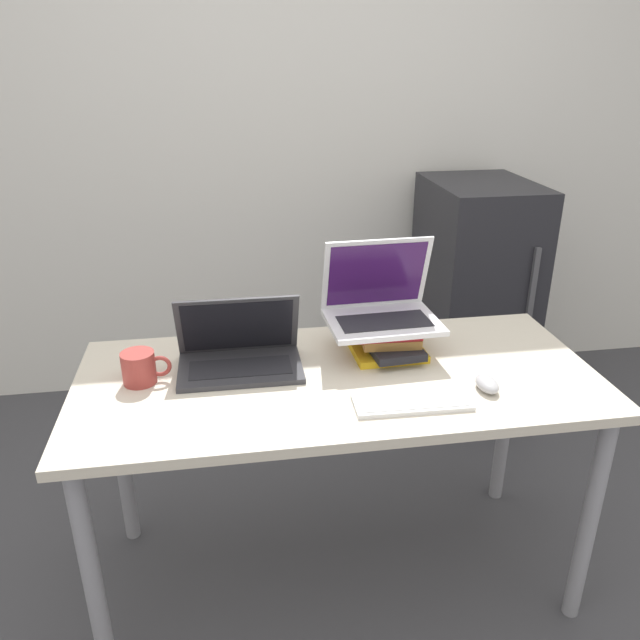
# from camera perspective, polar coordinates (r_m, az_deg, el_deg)

# --- Properties ---
(wall_back) EXTENTS (8.00, 0.05, 2.70)m
(wall_back) POSITION_cam_1_polar(r_m,az_deg,el_deg) (3.09, -3.48, 17.96)
(wall_back) COLOR silver
(wall_back) RESTS_ON ground_plane
(desk) EXTENTS (1.53, 0.70, 0.76)m
(desk) POSITION_cam_1_polar(r_m,az_deg,el_deg) (1.89, 1.64, -7.31)
(desk) COLOR beige
(desk) RESTS_ON ground_plane
(laptop_left) EXTENTS (0.37, 0.23, 0.22)m
(laptop_left) POSITION_cam_1_polar(r_m,az_deg,el_deg) (1.88, -7.37, -3.07)
(laptop_left) COLOR #333338
(laptop_left) RESTS_ON desk
(book_stack) EXTENTS (0.23, 0.28, 0.10)m
(book_stack) POSITION_cam_1_polar(r_m,az_deg,el_deg) (1.98, 6.07, -1.56)
(book_stack) COLOR gold
(book_stack) RESTS_ON desk
(laptop_on_books) EXTENTS (0.35, 0.27, 0.26)m
(laptop_on_books) POSITION_cam_1_polar(r_m,az_deg,el_deg) (1.95, 5.56, 1.32)
(laptop_on_books) COLOR silver
(laptop_on_books) RESTS_ON book_stack
(wireless_keyboard) EXTENTS (0.32, 0.13, 0.01)m
(wireless_keyboard) POSITION_cam_1_polar(r_m,az_deg,el_deg) (1.72, 8.41, -7.43)
(wireless_keyboard) COLOR white
(wireless_keyboard) RESTS_ON desk
(mouse) EXTENTS (0.06, 0.10, 0.04)m
(mouse) POSITION_cam_1_polar(r_m,az_deg,el_deg) (1.82, 15.03, -5.66)
(mouse) COLOR #B2B2B7
(mouse) RESTS_ON desk
(mug) EXTENTS (0.14, 0.10, 0.09)m
(mug) POSITION_cam_1_polar(r_m,az_deg,el_deg) (1.86, -16.14, -4.20)
(mug) COLOR #9E3833
(mug) RESTS_ON desk
(mini_fridge) EXTENTS (0.45, 0.61, 1.10)m
(mini_fridge) POSITION_cam_1_polar(r_m,az_deg,el_deg) (3.10, 13.76, 2.12)
(mini_fridge) COLOR #232328
(mini_fridge) RESTS_ON ground_plane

